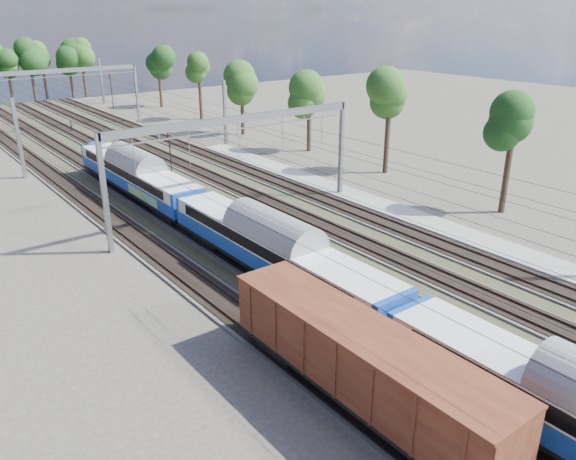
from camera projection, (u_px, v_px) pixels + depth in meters
track_bed at (164, 180)px, 59.62m from camera, size 21.00×130.00×0.34m
platform at (423, 221)px, 47.86m from camera, size 3.00×70.00×0.30m
catenary at (132, 110)px, 63.19m from camera, size 25.65×130.00×9.00m
tree_belt at (54, 66)px, 95.64m from camera, size 39.58×102.02×12.15m
emu_train at (278, 245)px, 36.43m from camera, size 3.18×67.28×4.66m
freight_boxcar at (360, 361)px, 24.94m from camera, size 3.16×15.27×3.94m
worker at (71, 126)px, 83.12m from camera, size 0.59×0.69×1.60m
signal_near at (170, 153)px, 56.41m from camera, size 0.37×0.33×5.59m
signal_far at (111, 87)px, 102.32m from camera, size 0.43×0.39×6.04m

